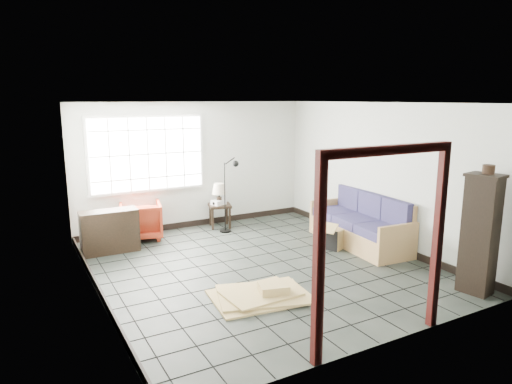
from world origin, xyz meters
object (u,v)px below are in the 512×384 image
side_table (220,208)px  tall_shelf (480,233)px  armchair (141,219)px  futon_sofa (362,226)px

side_table → tall_shelf: size_ratio=0.33×
armchair → tall_shelf: bearing=137.9°
futon_sofa → tall_shelf: 2.47m
side_table → tall_shelf: (1.76, -4.74, 0.45)m
armchair → tall_shelf: 5.87m
futon_sofa → armchair: bearing=150.9°
futon_sofa → tall_shelf: size_ratio=1.32×
futon_sofa → tall_shelf: tall_shelf is taller
futon_sofa → side_table: size_ratio=4.04×
futon_sofa → tall_shelf: (-0.07, -2.41, 0.51)m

